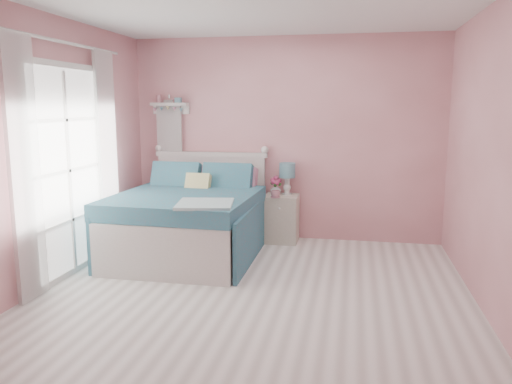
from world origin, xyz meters
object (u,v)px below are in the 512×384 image
(vase, at_px, (276,189))
(teacup, at_px, (275,194))
(table_lamp, at_px, (287,173))
(nightstand, at_px, (282,218))
(bed, at_px, (190,221))

(vase, bearing_deg, teacup, -81.99)
(table_lamp, relative_size, teacup, 3.62)
(nightstand, distance_m, table_lamp, 0.59)
(nightstand, bearing_deg, bed, -142.53)
(bed, relative_size, table_lamp, 4.82)
(table_lamp, height_order, teacup, table_lamp)
(table_lamp, bearing_deg, vase, -169.73)
(teacup, bearing_deg, table_lamp, 62.12)
(vase, bearing_deg, table_lamp, 10.27)
(nightstand, xyz_separation_m, vase, (-0.08, 0.03, 0.37))
(bed, xyz_separation_m, nightstand, (0.98, 0.75, -0.09))
(nightstand, distance_m, teacup, 0.39)
(bed, height_order, nightstand, bed)
(bed, relative_size, nightstand, 3.25)
(vase, height_order, teacup, vase)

